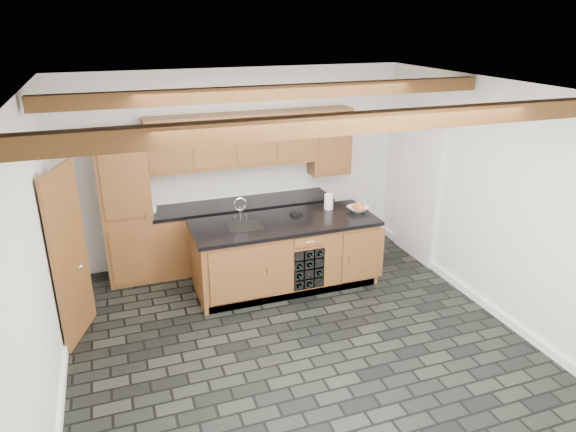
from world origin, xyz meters
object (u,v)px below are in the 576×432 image
Objects in this scene: kitchen_scale at (296,213)px; paper_towel at (329,202)px; island at (285,253)px; fruit_bowl at (358,209)px.

paper_towel is (0.50, 0.06, 0.08)m from kitchen_scale.
fruit_bowl is at bearing 1.00° from island.
kitchen_scale is at bearing 169.35° from fruit_bowl.
fruit_bowl is 1.29× the size of paper_towel.
kitchen_scale is (0.22, 0.18, 0.49)m from island.
fruit_bowl is at bearing -32.88° from paper_towel.
kitchen_scale is at bearing 38.73° from island.
paper_towel reaches higher than fruit_bowl.
kitchen_scale is 0.62× the size of fruit_bowl.
fruit_bowl reaches higher than kitchen_scale.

